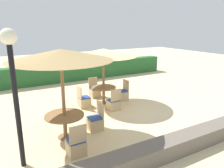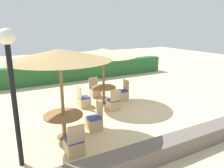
{
  "view_description": "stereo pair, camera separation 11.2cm",
  "coord_description": "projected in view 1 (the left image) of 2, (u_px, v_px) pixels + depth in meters",
  "views": [
    {
      "loc": [
        -4.5,
        -7.41,
        3.36
      ],
      "look_at": [
        0.0,
        0.6,
        0.9
      ],
      "focal_mm": 35.0,
      "sensor_mm": 36.0,
      "label": 1
    },
    {
      "loc": [
        -4.41,
        -7.46,
        3.36
      ],
      "look_at": [
        0.0,
        0.6,
        0.9
      ],
      "focal_mm": 35.0,
      "sensor_mm": 36.0,
      "label": 2
    }
  ],
  "objects": [
    {
      "name": "patio_chair_center_north",
      "position": [
        95.0,
        92.0,
        10.58
      ],
      "size": [
        0.46,
        0.46,
        0.93
      ],
      "rotation": [
        0.0,
        0.0,
        3.14
      ],
      "color": "tan",
      "rests_on": "ground_plane"
    },
    {
      "name": "parasol_center",
      "position": [
        103.0,
        53.0,
        9.25
      ],
      "size": [
        2.83,
        2.83,
        2.43
      ],
      "color": "olive",
      "rests_on": "ground_plane"
    },
    {
      "name": "lamp_post",
      "position": [
        13.0,
        73.0,
        4.83
      ],
      "size": [
        0.36,
        0.36,
        3.32
      ],
      "color": "black",
      "rests_on": "ground_plane"
    },
    {
      "name": "patio_chair_center_west",
      "position": [
        84.0,
        101.0,
        9.26
      ],
      "size": [
        0.46,
        0.46,
        0.93
      ],
      "rotation": [
        0.0,
        0.0,
        -1.57
      ],
      "color": "tan",
      "rests_on": "ground_plane"
    },
    {
      "name": "hedge_row",
      "position": [
        74.0,
        72.0,
        13.75
      ],
      "size": [
        13.0,
        0.7,
        1.11
      ],
      "primitive_type": "cube",
      "color": "#28602D",
      "rests_on": "ground_plane"
    },
    {
      "name": "patio_chair_center_south",
      "position": [
        114.0,
        104.0,
        8.95
      ],
      "size": [
        0.46,
        0.46,
        0.93
      ],
      "color": "tan",
      "rests_on": "ground_plane"
    },
    {
      "name": "patio_chair_front_left_south",
      "position": [
        76.0,
        146.0,
        5.82
      ],
      "size": [
        0.46,
        0.46,
        0.93
      ],
      "color": "tan",
      "rests_on": "ground_plane"
    },
    {
      "name": "stone_border",
      "position": [
        186.0,
        141.0,
        6.1
      ],
      "size": [
        10.0,
        0.56,
        0.47
      ],
      "primitive_type": "cube",
      "color": "#6B6056",
      "rests_on": "ground_plane"
    },
    {
      "name": "round_table_center",
      "position": [
        104.0,
        90.0,
        9.69
      ],
      "size": [
        1.09,
        1.09,
        0.74
      ],
      "color": "olive",
      "rests_on": "ground_plane"
    },
    {
      "name": "ground_plane",
      "position": [
        119.0,
        108.0,
        9.24
      ],
      "size": [
        40.0,
        40.0,
        0.0
      ],
      "primitive_type": "plane",
      "color": "beige"
    },
    {
      "name": "patio_chair_center_east",
      "position": [
        122.0,
        94.0,
        10.18
      ],
      "size": [
        0.46,
        0.46,
        0.93
      ],
      "rotation": [
        0.0,
        0.0,
        1.57
      ],
      "color": "tan",
      "rests_on": "ground_plane"
    },
    {
      "name": "parasol_front_left",
      "position": [
        61.0,
        55.0,
        6.13
      ],
      "size": [
        3.0,
        3.0,
        2.74
      ],
      "color": "olive",
      "rests_on": "ground_plane"
    },
    {
      "name": "round_table_front_left",
      "position": [
        65.0,
        119.0,
        6.64
      ],
      "size": [
        1.19,
        1.19,
        0.75
      ],
      "color": "olive",
      "rests_on": "ground_plane"
    },
    {
      "name": "patio_chair_front_left_east",
      "position": [
        95.0,
        122.0,
        7.24
      ],
      "size": [
        0.46,
        0.46,
        0.93
      ],
      "rotation": [
        0.0,
        0.0,
        1.57
      ],
      "color": "tan",
      "rests_on": "ground_plane"
    }
  ]
}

